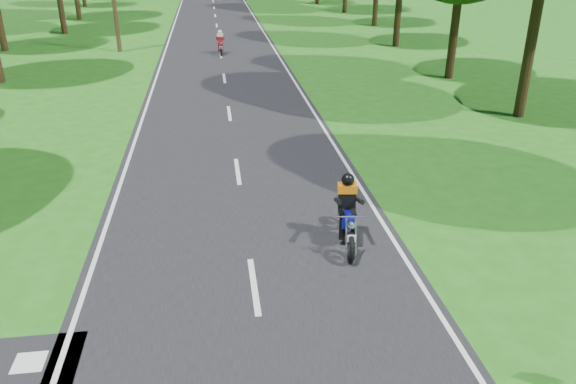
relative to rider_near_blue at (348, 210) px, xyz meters
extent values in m
plane|color=#235F15|center=(-2.20, -3.45, -0.82)|extent=(160.00, 160.00, 0.00)
cube|color=black|center=(-2.20, 46.55, -0.81)|extent=(7.00, 140.00, 0.02)
cube|color=silver|center=(-2.20, -1.45, -0.80)|extent=(0.12, 2.00, 0.01)
cube|color=silver|center=(-2.20, 4.55, -0.80)|extent=(0.12, 2.00, 0.01)
cube|color=silver|center=(-2.20, 10.55, -0.80)|extent=(0.12, 2.00, 0.01)
cube|color=silver|center=(-2.20, 16.55, -0.80)|extent=(0.12, 2.00, 0.01)
cube|color=silver|center=(-2.20, 22.55, -0.80)|extent=(0.12, 2.00, 0.01)
cube|color=silver|center=(-2.20, 28.55, -0.80)|extent=(0.12, 2.00, 0.01)
cube|color=silver|center=(-2.20, 34.55, -0.80)|extent=(0.12, 2.00, 0.01)
cube|color=silver|center=(-2.20, 40.55, -0.80)|extent=(0.12, 2.00, 0.01)
cube|color=silver|center=(-2.20, 46.55, -0.80)|extent=(0.12, 2.00, 0.01)
cube|color=silver|center=(-2.20, 52.55, -0.80)|extent=(0.12, 2.00, 0.01)
cube|color=silver|center=(-5.50, 46.55, -0.80)|extent=(0.10, 140.00, 0.01)
cube|color=silver|center=(1.10, 46.55, -0.80)|extent=(0.10, 140.00, 0.01)
cube|color=silver|center=(-6.00, -3.15, -0.80)|extent=(0.50, 0.50, 0.01)
cylinder|color=black|center=(-13.03, 32.15, 1.34)|extent=(0.40, 0.40, 4.32)
cylinder|color=black|center=(8.86, 8.75, 1.46)|extent=(0.40, 0.40, 4.56)
cylinder|color=black|center=(8.72, 15.24, 0.93)|extent=(0.40, 0.40, 3.49)
cylinder|color=black|center=(8.86, 24.13, 1.02)|extent=(0.40, 0.40, 3.69)
cylinder|color=black|center=(9.97, 32.96, 1.05)|extent=(0.40, 0.40, 3.74)
camera|label=1|loc=(-2.80, -10.79, 5.50)|focal=35.00mm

